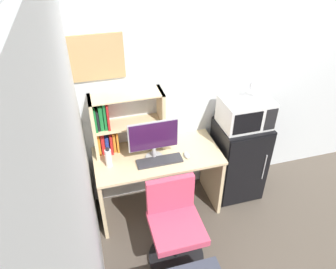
{
  "coord_description": "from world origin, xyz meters",
  "views": [
    {
      "loc": [
        -1.5,
        -2.74,
        2.76
      ],
      "look_at": [
        -0.82,
        -0.34,
        1.01
      ],
      "focal_mm": 34.04,
      "sensor_mm": 36.0,
      "label": 1
    }
  ],
  "objects_px": {
    "computer_mouse": "(187,155)",
    "microwave": "(245,112)",
    "monitor": "(154,138)",
    "desk_chair": "(175,229)",
    "keyboard": "(160,161)",
    "water_bottle": "(109,158)",
    "desk_fan": "(256,88)",
    "hutch_bookshelf": "(118,123)",
    "mini_fridge": "(238,159)",
    "wall_corkboard": "(92,58)"
  },
  "relations": [
    {
      "from": "computer_mouse",
      "to": "desk_fan",
      "type": "xyz_separation_m",
      "value": [
        0.74,
        0.13,
        0.57
      ]
    },
    {
      "from": "water_bottle",
      "to": "microwave",
      "type": "xyz_separation_m",
      "value": [
        1.42,
        0.06,
        0.23
      ]
    },
    {
      "from": "keyboard",
      "to": "desk_fan",
      "type": "distance_m",
      "value": 1.18
    },
    {
      "from": "mini_fridge",
      "to": "desk_chair",
      "type": "relative_size",
      "value": 1.1
    },
    {
      "from": "keyboard",
      "to": "computer_mouse",
      "type": "height_order",
      "value": "computer_mouse"
    },
    {
      "from": "monitor",
      "to": "keyboard",
      "type": "distance_m",
      "value": 0.25
    },
    {
      "from": "water_bottle",
      "to": "desk_chair",
      "type": "height_order",
      "value": "water_bottle"
    },
    {
      "from": "water_bottle",
      "to": "desk_chair",
      "type": "relative_size",
      "value": 0.24
    },
    {
      "from": "hutch_bookshelf",
      "to": "computer_mouse",
      "type": "xyz_separation_m",
      "value": [
        0.62,
        -0.3,
        -0.3
      ]
    },
    {
      "from": "water_bottle",
      "to": "microwave",
      "type": "distance_m",
      "value": 1.44
    },
    {
      "from": "water_bottle",
      "to": "hutch_bookshelf",
      "type": "bearing_deg",
      "value": 58.69
    },
    {
      "from": "hutch_bookshelf",
      "to": "desk_chair",
      "type": "height_order",
      "value": "hutch_bookshelf"
    },
    {
      "from": "hutch_bookshelf",
      "to": "wall_corkboard",
      "type": "relative_size",
      "value": 1.23
    },
    {
      "from": "mini_fridge",
      "to": "monitor",
      "type": "bearing_deg",
      "value": -176.51
    },
    {
      "from": "microwave",
      "to": "desk_fan",
      "type": "height_order",
      "value": "desk_fan"
    },
    {
      "from": "computer_mouse",
      "to": "wall_corkboard",
      "type": "xyz_separation_m",
      "value": [
        -0.77,
        0.4,
        0.94
      ]
    },
    {
      "from": "monitor",
      "to": "microwave",
      "type": "height_order",
      "value": "microwave"
    },
    {
      "from": "keyboard",
      "to": "mini_fridge",
      "type": "distance_m",
      "value": 1.0
    },
    {
      "from": "mini_fridge",
      "to": "desk_chair",
      "type": "xyz_separation_m",
      "value": [
        -0.94,
        -0.65,
        -0.1
      ]
    },
    {
      "from": "microwave",
      "to": "desk_chair",
      "type": "xyz_separation_m",
      "value": [
        -0.94,
        -0.65,
        -0.71
      ]
    },
    {
      "from": "microwave",
      "to": "keyboard",
      "type": "bearing_deg",
      "value": -171.57
    },
    {
      "from": "water_bottle",
      "to": "desk_chair",
      "type": "xyz_separation_m",
      "value": [
        0.48,
        -0.59,
        -0.49
      ]
    },
    {
      "from": "monitor",
      "to": "wall_corkboard",
      "type": "bearing_deg",
      "value": 144.22
    },
    {
      "from": "computer_mouse",
      "to": "desk_chair",
      "type": "xyz_separation_m",
      "value": [
        -0.27,
        -0.52,
        -0.41
      ]
    },
    {
      "from": "desk_fan",
      "to": "monitor",
      "type": "bearing_deg",
      "value": -176.88
    },
    {
      "from": "computer_mouse",
      "to": "mini_fridge",
      "type": "xyz_separation_m",
      "value": [
        0.66,
        0.13,
        -0.31
      ]
    },
    {
      "from": "computer_mouse",
      "to": "microwave",
      "type": "distance_m",
      "value": 0.74
    },
    {
      "from": "keyboard",
      "to": "water_bottle",
      "type": "distance_m",
      "value": 0.49
    },
    {
      "from": "water_bottle",
      "to": "desk_chair",
      "type": "distance_m",
      "value": 0.9
    },
    {
      "from": "mini_fridge",
      "to": "wall_corkboard",
      "type": "distance_m",
      "value": 1.92
    },
    {
      "from": "water_bottle",
      "to": "computer_mouse",
      "type": "bearing_deg",
      "value": -5.44
    },
    {
      "from": "mini_fridge",
      "to": "desk_chair",
      "type": "bearing_deg",
      "value": -145.39
    },
    {
      "from": "mini_fridge",
      "to": "desk_chair",
      "type": "distance_m",
      "value": 1.14
    },
    {
      "from": "keyboard",
      "to": "desk_chair",
      "type": "xyz_separation_m",
      "value": [
        0.01,
        -0.51,
        -0.4
      ]
    },
    {
      "from": "monitor",
      "to": "hutch_bookshelf",
      "type": "bearing_deg",
      "value": 142.9
    },
    {
      "from": "mini_fridge",
      "to": "computer_mouse",
      "type": "bearing_deg",
      "value": -168.72
    },
    {
      "from": "keyboard",
      "to": "monitor",
      "type": "bearing_deg",
      "value": 114.34
    },
    {
      "from": "monitor",
      "to": "desk_fan",
      "type": "xyz_separation_m",
      "value": [
        1.05,
        0.06,
        0.35
      ]
    },
    {
      "from": "keyboard",
      "to": "wall_corkboard",
      "type": "xyz_separation_m",
      "value": [
        -0.49,
        0.4,
        0.95
      ]
    },
    {
      "from": "hutch_bookshelf",
      "to": "keyboard",
      "type": "relative_size",
      "value": 1.56
    },
    {
      "from": "desk_chair",
      "to": "wall_corkboard",
      "type": "distance_m",
      "value": 1.7
    },
    {
      "from": "hutch_bookshelf",
      "to": "desk_chair",
      "type": "relative_size",
      "value": 0.82
    },
    {
      "from": "monitor",
      "to": "wall_corkboard",
      "type": "relative_size",
      "value": 0.86
    },
    {
      "from": "keyboard",
      "to": "computer_mouse",
      "type": "distance_m",
      "value": 0.28
    },
    {
      "from": "monitor",
      "to": "desk_chair",
      "type": "xyz_separation_m",
      "value": [
        0.04,
        -0.59,
        -0.63
      ]
    },
    {
      "from": "computer_mouse",
      "to": "hutch_bookshelf",
      "type": "bearing_deg",
      "value": 154.02
    },
    {
      "from": "computer_mouse",
      "to": "water_bottle",
      "type": "distance_m",
      "value": 0.77
    },
    {
      "from": "desk_fan",
      "to": "desk_chair",
      "type": "xyz_separation_m",
      "value": [
        -1.01,
        -0.65,
        -0.98
      ]
    },
    {
      "from": "hutch_bookshelf",
      "to": "desk_chair",
      "type": "distance_m",
      "value": 1.14
    },
    {
      "from": "monitor",
      "to": "computer_mouse",
      "type": "relative_size",
      "value": 4.66
    }
  ]
}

